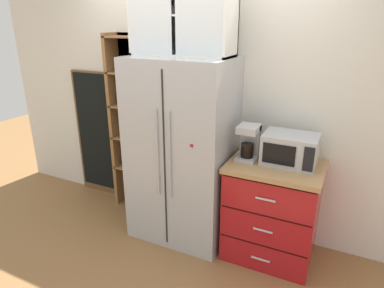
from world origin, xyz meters
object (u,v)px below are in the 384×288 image
object	(u,v)px
microwave	(290,149)
mug_sage	(277,160)
refrigerator	(183,151)
bottle_clear	(279,149)
chalkboard_menu	(98,134)
coffee_maker	(249,142)

from	to	relation	value
microwave	mug_sage	world-z (taller)	microwave
refrigerator	bottle_clear	bearing A→B (deg)	6.58
microwave	chalkboard_menu	size ratio (longest dim) A/B	0.29
coffee_maker	bottle_clear	xyz separation A→B (m)	(0.25, 0.06, -0.05)
mug_sage	bottle_clear	world-z (taller)	bottle_clear
refrigerator	coffee_maker	xyz separation A→B (m)	(0.63, 0.04, 0.18)
bottle_clear	chalkboard_menu	size ratio (longest dim) A/B	0.16
coffee_maker	chalkboard_menu	xyz separation A→B (m)	(-1.94, 0.27, -0.30)
mug_sage	bottle_clear	xyz separation A→B (m)	(-0.00, 0.09, 0.07)
bottle_clear	chalkboard_menu	distance (m)	2.22
coffee_maker	mug_sage	bearing A→B (deg)	-6.79
coffee_maker	microwave	bearing A→B (deg)	6.94
coffee_maker	mug_sage	distance (m)	0.28
coffee_maker	mug_sage	xyz separation A→B (m)	(0.26, -0.03, -0.11)
mug_sage	chalkboard_menu	distance (m)	2.22
refrigerator	coffee_maker	world-z (taller)	refrigerator
bottle_clear	refrigerator	bearing A→B (deg)	-173.42
bottle_clear	chalkboard_menu	world-z (taller)	chalkboard_menu
microwave	mug_sage	distance (m)	0.15
microwave	bottle_clear	xyz separation A→B (m)	(-0.09, 0.02, -0.02)
refrigerator	microwave	distance (m)	0.99
coffee_maker	chalkboard_menu	bearing A→B (deg)	171.98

